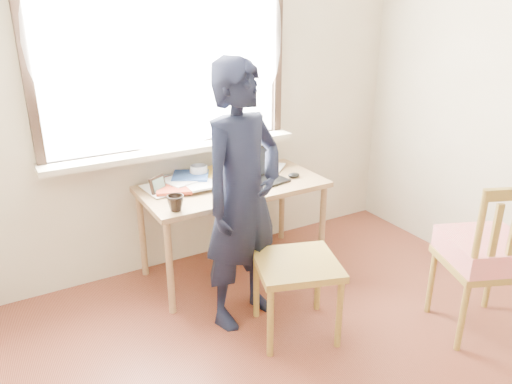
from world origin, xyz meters
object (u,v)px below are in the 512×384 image
work_chair (297,273)px  person (242,197)px  side_chair (487,253)px  mug_dark (176,203)px  laptop (259,174)px  desk (233,194)px  mug_white (199,172)px

work_chair → person: size_ratio=0.36×
work_chair → person: 0.55m
work_chair → side_chair: 1.13m
mug_dark → work_chair: mug_dark is taller
laptop → side_chair: side_chair is taller
side_chair → work_chair: bearing=151.0°
desk → laptop: laptop is taller
laptop → person: 0.64m
mug_white → work_chair: size_ratio=0.22×
person → mug_white: bearing=68.3°
desk → mug_dark: bearing=-155.6°
work_chair → laptop: bearing=75.4°
work_chair → person: bearing=121.6°
desk → mug_dark: (-0.52, -0.24, 0.12)m
desk → work_chair: desk is taller
desk → side_chair: size_ratio=1.28×
desk → laptop: size_ratio=3.50×
mug_dark → side_chair: bearing=-37.6°
mug_white → side_chair: (1.13, -1.61, -0.21)m
laptop → mug_dark: bearing=-164.2°
desk → side_chair: side_chair is taller
mug_dark → side_chair: side_chair is taller
side_chair → person: (-1.18, 0.86, 0.29)m
side_chair → person: 1.48m
desk → laptop: (0.20, -0.03, 0.13)m
laptop → work_chair: size_ratio=0.62×
laptop → person: bearing=-129.2°
desk → person: (-0.21, -0.53, 0.20)m
desk → person: 0.60m
mug_dark → work_chair: 0.86m
laptop → desk: bearing=170.6°
laptop → mug_dark: (-0.72, -0.20, -0.00)m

